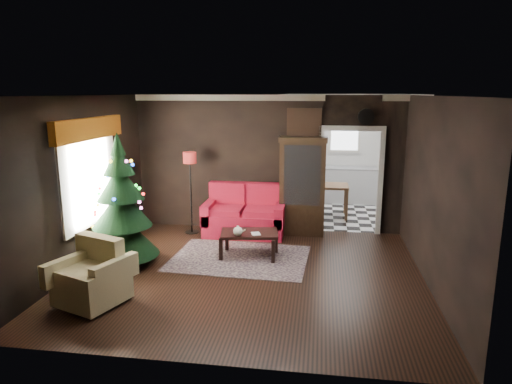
# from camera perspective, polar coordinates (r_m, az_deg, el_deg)

# --- Properties ---
(floor) EXTENTS (5.50, 5.50, 0.00)m
(floor) POSITION_cam_1_polar(r_m,az_deg,el_deg) (7.38, -1.01, -10.27)
(floor) COLOR black
(floor) RESTS_ON ground
(ceiling) EXTENTS (5.50, 5.50, 0.00)m
(ceiling) POSITION_cam_1_polar(r_m,az_deg,el_deg) (6.80, -1.11, 12.03)
(ceiling) COLOR white
(ceiling) RESTS_ON ground
(wall_back) EXTENTS (5.50, 0.00, 5.50)m
(wall_back) POSITION_cam_1_polar(r_m,az_deg,el_deg) (9.39, 1.40, 3.58)
(wall_back) COLOR black
(wall_back) RESTS_ON ground
(wall_front) EXTENTS (5.50, 0.00, 5.50)m
(wall_front) POSITION_cam_1_polar(r_m,az_deg,el_deg) (4.59, -6.11, -6.04)
(wall_front) COLOR black
(wall_front) RESTS_ON ground
(wall_left) EXTENTS (0.00, 5.50, 5.50)m
(wall_left) POSITION_cam_1_polar(r_m,az_deg,el_deg) (7.87, -21.22, 0.99)
(wall_left) COLOR black
(wall_left) RESTS_ON ground
(wall_right) EXTENTS (0.00, 5.50, 5.50)m
(wall_right) POSITION_cam_1_polar(r_m,az_deg,el_deg) (7.07, 21.53, -0.27)
(wall_right) COLOR black
(wall_right) RESTS_ON ground
(doorway) EXTENTS (1.10, 0.10, 2.10)m
(doorway) POSITION_cam_1_polar(r_m,az_deg,el_deg) (9.41, 11.72, 1.17)
(doorway) COLOR silver
(doorway) RESTS_ON ground
(left_window) EXTENTS (0.05, 1.60, 1.40)m
(left_window) POSITION_cam_1_polar(r_m,az_deg,el_deg) (8.02, -20.31, 1.62)
(left_window) COLOR white
(left_window) RESTS_ON wall_left
(valance) EXTENTS (0.12, 2.10, 0.35)m
(valance) POSITION_cam_1_polar(r_m,az_deg,el_deg) (7.88, -20.25, 7.48)
(valance) COLOR #A55211
(valance) RESTS_ON wall_left
(kitchen_floor) EXTENTS (3.00, 3.00, 0.00)m
(kitchen_floor) POSITION_cam_1_polar(r_m,az_deg,el_deg) (11.10, 11.05, -2.64)
(kitchen_floor) COLOR white
(kitchen_floor) RESTS_ON ground
(kitchen_window) EXTENTS (0.70, 0.06, 0.70)m
(kitchen_window) POSITION_cam_1_polar(r_m,az_deg,el_deg) (12.23, 11.07, 6.84)
(kitchen_window) COLOR white
(kitchen_window) RESTS_ON ground
(rug) EXTENTS (2.42, 1.82, 0.01)m
(rug) POSITION_cam_1_polar(r_m,az_deg,el_deg) (8.01, -2.08, -8.34)
(rug) COLOR #33252E
(rug) RESTS_ON ground
(loveseat) EXTENTS (1.70, 0.90, 1.00)m
(loveseat) POSITION_cam_1_polar(r_m,az_deg,el_deg) (9.20, -1.44, -2.34)
(loveseat) COLOR #9C060D
(loveseat) RESTS_ON ground
(curio_cabinet) EXTENTS (0.90, 0.45, 1.90)m
(curio_cabinet) POSITION_cam_1_polar(r_m,az_deg,el_deg) (9.19, 5.86, 0.46)
(curio_cabinet) COLOR black
(curio_cabinet) RESTS_ON ground
(floor_lamp) EXTENTS (0.36, 0.36, 1.69)m
(floor_lamp) POSITION_cam_1_polar(r_m,az_deg,el_deg) (9.33, -8.21, -0.18)
(floor_lamp) COLOR black
(floor_lamp) RESTS_ON ground
(christmas_tree) EXTENTS (1.53, 1.53, 2.21)m
(christmas_tree) POSITION_cam_1_polar(r_m,az_deg,el_deg) (7.74, -16.58, -1.51)
(christmas_tree) COLOR black
(christmas_tree) RESTS_ON ground
(armchair) EXTENTS (1.05, 1.05, 0.84)m
(armchair) POSITION_cam_1_polar(r_m,az_deg,el_deg) (6.62, -20.05, -9.49)
(armchair) COLOR tan
(armchair) RESTS_ON ground
(coffee_table) EXTENTS (1.06, 0.73, 0.44)m
(coffee_table) POSITION_cam_1_polar(r_m,az_deg,el_deg) (8.02, -0.86, -6.57)
(coffee_table) COLOR black
(coffee_table) RESTS_ON rug
(teapot) EXTENTS (0.20, 0.20, 0.17)m
(teapot) POSITION_cam_1_polar(r_m,az_deg,el_deg) (7.73, -2.30, -4.93)
(teapot) COLOR white
(teapot) RESTS_ON coffee_table
(cup_a) EXTENTS (0.07, 0.07, 0.06)m
(cup_a) POSITION_cam_1_polar(r_m,az_deg,el_deg) (7.78, -2.37, -5.28)
(cup_a) COLOR white
(cup_a) RESTS_ON coffee_table
(cup_b) EXTENTS (0.07, 0.07, 0.06)m
(cup_b) POSITION_cam_1_polar(r_m,az_deg,el_deg) (7.82, -2.35, -5.17)
(cup_b) COLOR white
(cup_b) RESTS_ON coffee_table
(book) EXTENTS (0.14, 0.06, 0.20)m
(book) POSITION_cam_1_polar(r_m,az_deg,el_deg) (7.79, -0.55, -4.68)
(book) COLOR tan
(book) RESTS_ON coffee_table
(wall_clock) EXTENTS (0.32, 0.32, 0.06)m
(wall_clock) POSITION_cam_1_polar(r_m,az_deg,el_deg) (9.22, 13.68, 9.19)
(wall_clock) COLOR white
(wall_clock) RESTS_ON wall_back
(painting) EXTENTS (0.62, 0.05, 0.52)m
(painting) POSITION_cam_1_polar(r_m,az_deg,el_deg) (9.20, 6.09, 8.65)
(painting) COLOR tan
(painting) RESTS_ON wall_back
(kitchen_counter) EXTENTS (1.80, 0.60, 0.90)m
(kitchen_counter) POSITION_cam_1_polar(r_m,az_deg,el_deg) (12.17, 10.88, 0.86)
(kitchen_counter) COLOR silver
(kitchen_counter) RESTS_ON ground
(kitchen_table) EXTENTS (0.70, 0.70, 0.75)m
(kitchen_table) POSITION_cam_1_polar(r_m,az_deg,el_deg) (10.71, 9.60, -1.08)
(kitchen_table) COLOR #55321F
(kitchen_table) RESTS_ON ground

